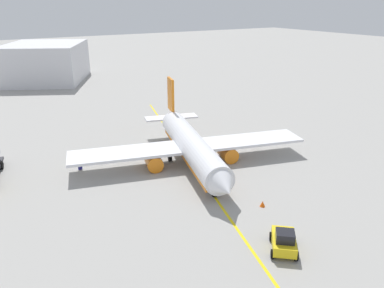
% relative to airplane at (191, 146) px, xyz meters
% --- Properties ---
extents(ground_plane, '(400.00, 400.00, 0.00)m').
position_rel_airplane_xyz_m(ground_plane, '(0.50, -0.14, -2.55)').
color(ground_plane, '#9E9B96').
extents(airplane, '(28.34, 32.13, 9.47)m').
position_rel_airplane_xyz_m(airplane, '(0.00, 0.00, 0.00)').
color(airplane, white).
rests_on(airplane, ground).
extents(pushback_tug, '(4.08, 3.95, 2.20)m').
position_rel_airplane_xyz_m(pushback_tug, '(20.56, -2.83, -1.54)').
color(pushback_tug, yellow).
rests_on(pushback_tug, ground).
extents(refueling_worker, '(0.58, 0.63, 1.71)m').
position_rel_airplane_xyz_m(refueling_worker, '(-5.86, -13.49, -1.73)').
color(refueling_worker, navy).
rests_on(refueling_worker, ground).
extents(safety_cone_nose, '(0.58, 0.58, 0.65)m').
position_rel_airplane_xyz_m(safety_cone_nose, '(13.82, 0.68, -2.23)').
color(safety_cone_nose, '#F2590F').
rests_on(safety_cone_nose, ground).
extents(distant_hangar, '(29.50, 27.56, 10.00)m').
position_rel_airplane_xyz_m(distant_hangar, '(-68.97, -4.75, 2.45)').
color(distant_hangar, silver).
rests_on(distant_hangar, ground).
extents(taxi_line_marking, '(62.47, 17.25, 0.01)m').
position_rel_airplane_xyz_m(taxi_line_marking, '(0.50, -0.14, -2.54)').
color(taxi_line_marking, yellow).
rests_on(taxi_line_marking, ground).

